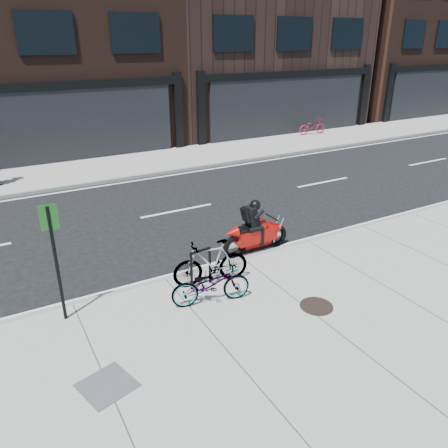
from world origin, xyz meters
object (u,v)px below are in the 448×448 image
bicycle_far (312,126)px  utility_grate (107,385)px  bike_rack (201,265)px  bicycle_rear (211,263)px  motorcycle (259,230)px  bicycle_front (211,284)px  manhole_cover (316,306)px  sign_post (55,254)px

bicycle_far → utility_grate: size_ratio=2.15×
bike_rack → bicycle_rear: 0.24m
bicycle_rear → motorcycle: 2.14m
bicycle_front → bike_rack: bearing=2.9°
bicycle_front → manhole_cover: (1.75, -1.16, -0.41)m
bike_rack → utility_grate: (-2.57, -1.92, -0.50)m
bike_rack → manhole_cover: (1.64, -1.83, -0.50)m
manhole_cover → utility_grate: bearing=-178.8°
bicycle_front → bicycle_rear: bearing=-15.5°
sign_post → utility_grate: bearing=-80.2°
bicycle_front → manhole_cover: 2.15m
bike_rack → motorcycle: motorcycle is taller
motorcycle → sign_post: sign_post is taller
motorcycle → bicycle_far: size_ratio=1.18×
manhole_cover → utility_grate: same height
motorcycle → manhole_cover: bearing=-100.1°
bike_rack → bicycle_rear: bicycle_rear is taller
bicycle_front → manhole_cover: bicycle_front is taller
bike_rack → utility_grate: 3.24m
motorcycle → sign_post: (-4.90, -0.80, 0.93)m
bike_rack → bicycle_far: size_ratio=0.54×
bicycle_front → motorcycle: motorcycle is taller
bicycle_far → motorcycle: bearing=140.8°
bike_rack → sign_post: 2.91m
manhole_cover → motorcycle: bearing=80.4°
manhole_cover → utility_grate: 4.21m
bicycle_rear → manhole_cover: (1.40, -1.83, -0.49)m
bicycle_far → utility_grate: (-15.01, -13.21, -0.42)m
bicycle_front → utility_grate: size_ratio=2.13×
motorcycle → bicycle_far: bearing=44.5°
bicycle_front → sign_post: sign_post is taller
manhole_cover → bicycle_far: bearing=50.5°
bike_rack → bicycle_far: 16.81m
bicycle_front → bicycle_rear: 0.75m
sign_post → bicycle_rear: bearing=0.4°
bicycle_rear → sign_post: sign_post is taller
sign_post → motorcycle: bearing=13.5°
bicycle_rear → sign_post: size_ratio=0.72×
bicycle_far → utility_grate: bicycle_far is taller
bike_rack → sign_post: (-2.77, 0.20, 0.87)m
utility_grate → sign_post: 2.53m
bicycle_far → manhole_cover: 17.00m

